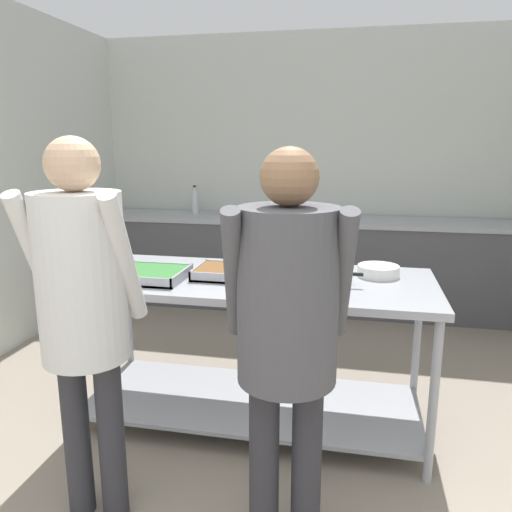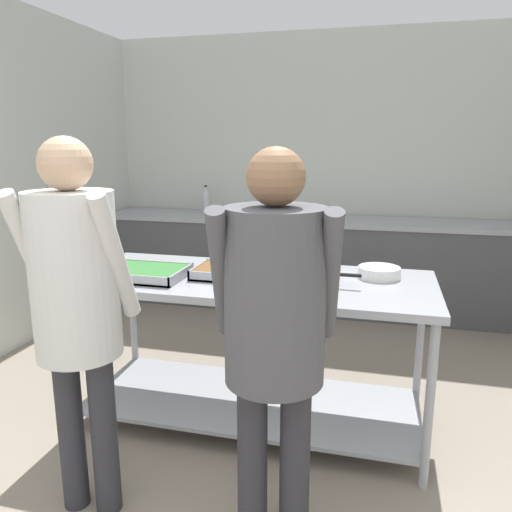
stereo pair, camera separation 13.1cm
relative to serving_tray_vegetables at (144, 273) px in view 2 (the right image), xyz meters
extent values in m
cube|color=silver|center=(0.63, 2.68, 0.43)|extent=(4.40, 0.06, 2.65)
cube|color=#4C4C51|center=(0.63, 2.31, -0.47)|extent=(4.24, 0.62, 0.85)
cube|color=#9EA0A8|center=(0.63, 2.31, -0.03)|extent=(4.24, 0.65, 0.04)
cube|color=black|center=(-0.13, 2.31, -0.02)|extent=(0.44, 0.39, 0.02)
cube|color=#9EA0A8|center=(0.57, 0.14, -0.05)|extent=(1.97, 0.82, 0.04)
cube|color=#9EA0A8|center=(0.57, 0.14, -0.78)|extent=(1.89, 0.74, 0.02)
cylinder|color=#9EA0A8|center=(-0.36, -0.22, -0.48)|extent=(0.04, 0.04, 0.83)
cylinder|color=#9EA0A8|center=(1.51, -0.22, -0.48)|extent=(0.04, 0.04, 0.83)
cylinder|color=#9EA0A8|center=(-0.36, 0.50, -0.48)|extent=(0.04, 0.04, 0.83)
cylinder|color=#9EA0A8|center=(1.51, 0.50, -0.48)|extent=(0.04, 0.04, 0.83)
cube|color=#9EA0A8|center=(0.00, 0.00, -0.02)|extent=(0.45, 0.34, 0.01)
cube|color=#387A38|center=(0.00, 0.00, 0.01)|extent=(0.42, 0.31, 0.04)
cube|color=#9EA0A8|center=(0.00, -0.16, 0.00)|extent=(0.45, 0.01, 0.05)
cube|color=#9EA0A8|center=(0.00, 0.16, 0.00)|extent=(0.45, 0.01, 0.05)
cube|color=#9EA0A8|center=(-0.22, 0.00, 0.00)|extent=(0.01, 0.34, 0.05)
cube|color=#9EA0A8|center=(0.22, 0.00, 0.00)|extent=(0.01, 0.34, 0.05)
cube|color=#9EA0A8|center=(0.48, 0.13, -0.02)|extent=(0.44, 0.30, 0.01)
cube|color=brown|center=(0.48, 0.13, 0.01)|extent=(0.42, 0.28, 0.04)
cube|color=#9EA0A8|center=(0.48, -0.01, 0.00)|extent=(0.44, 0.01, 0.05)
cube|color=#9EA0A8|center=(0.48, 0.28, 0.00)|extent=(0.44, 0.01, 0.05)
cube|color=#9EA0A8|center=(0.27, 0.13, 0.00)|extent=(0.01, 0.30, 0.05)
cube|color=#9EA0A8|center=(0.69, 0.13, 0.00)|extent=(0.01, 0.30, 0.05)
cylinder|color=#9EA0A8|center=(0.92, 0.07, 0.01)|extent=(0.22, 0.22, 0.08)
cylinder|color=beige|center=(0.92, 0.07, 0.05)|extent=(0.20, 0.20, 0.01)
cylinder|color=black|center=(1.10, 0.07, 0.04)|extent=(0.14, 0.02, 0.02)
cylinder|color=white|center=(1.25, 0.32, -0.02)|extent=(0.24, 0.24, 0.01)
cylinder|color=white|center=(1.25, 0.32, -0.01)|extent=(0.24, 0.24, 0.01)
cylinder|color=white|center=(1.25, 0.32, 0.00)|extent=(0.23, 0.23, 0.01)
cylinder|color=white|center=(1.25, 0.32, 0.02)|extent=(0.23, 0.23, 0.01)
cylinder|color=white|center=(1.25, 0.32, 0.03)|extent=(0.23, 0.23, 0.01)
cylinder|color=#2D2D33|center=(0.81, -0.72, -0.54)|extent=(0.12, 0.12, 0.72)
cylinder|color=#2D2D33|center=(0.97, -0.69, -0.54)|extent=(0.12, 0.12, 0.72)
cylinder|color=#4C4C51|center=(0.69, -0.74, 0.23)|extent=(0.12, 0.31, 0.54)
cylinder|color=#4C4C51|center=(1.08, -0.68, 0.23)|extent=(0.12, 0.31, 0.54)
cylinder|color=#4C4C51|center=(0.89, -0.71, 0.15)|extent=(0.38, 0.38, 0.66)
sphere|color=#8C6647|center=(0.89, -0.71, 0.58)|extent=(0.21, 0.21, 0.21)
cylinder|color=#2D2D33|center=(-0.01, -0.73, -0.53)|extent=(0.11, 0.11, 0.73)
cylinder|color=#2D2D33|center=(0.14, -0.72, -0.53)|extent=(0.11, 0.11, 0.73)
cylinder|color=silver|center=(-0.12, -0.74, 0.26)|extent=(0.09, 0.31, 0.55)
cylinder|color=silver|center=(0.25, -0.71, 0.26)|extent=(0.09, 0.31, 0.55)
cylinder|color=silver|center=(0.06, -0.72, 0.18)|extent=(0.35, 0.35, 0.68)
sphere|color=tan|center=(0.06, -0.72, 0.62)|extent=(0.21, 0.21, 0.21)
cylinder|color=silver|center=(-0.50, 2.38, 0.09)|extent=(0.07, 0.07, 0.19)
cone|color=silver|center=(-0.50, 2.38, 0.22)|extent=(0.06, 0.06, 0.08)
cylinder|color=black|center=(-0.50, 2.38, 0.27)|extent=(0.03, 0.03, 0.02)
camera|label=1|loc=(1.13, -2.45, 0.70)|focal=35.00mm
camera|label=2|loc=(1.26, -2.42, 0.70)|focal=35.00mm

